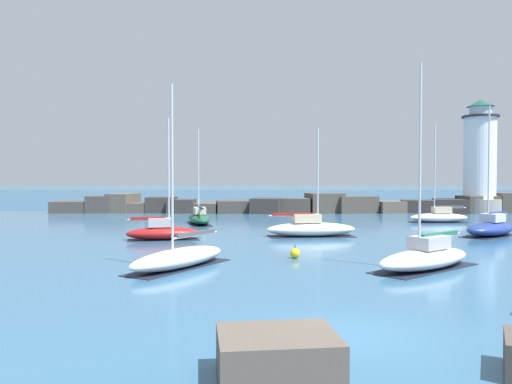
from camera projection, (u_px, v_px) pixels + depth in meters
The scene contains 13 objects.
ground_plane at pixel (347, 335), 14.44m from camera, with size 600.00×600.00×0.00m, color #336084.
open_sea_beyond at pixel (271, 196), 124.92m from camera, with size 400.00×116.00×0.01m.
breakwater_jetty at pixel (289, 205), 64.91m from camera, with size 61.41×7.00×2.59m.
lighthouse at pixel (480, 164), 64.13m from camera, with size 5.34×5.34×14.55m.
sailboat_moored_0 at pixel (179, 257), 25.26m from camera, with size 5.11×6.86×9.19m.
sailboat_moored_2 at pixel (311, 228), 38.57m from camera, with size 7.17×3.12×8.36m.
sailboat_moored_3 at pixel (199, 218), 48.90m from camera, with size 3.41×6.88×9.35m.
sailboat_moored_4 at pixel (491, 228), 38.80m from camera, with size 5.94×5.47×10.08m.
sailboat_moored_5 at pixel (439, 216), 50.57m from camera, with size 5.99×2.16×10.00m.
sailboat_moored_6 at pixel (425, 257), 24.94m from camera, with size 6.72×6.13×10.17m.
sailboat_moored_8 at pixel (163, 232), 36.46m from camera, with size 5.64×2.97×8.88m.
mooring_buoy_orange_near at pixel (295, 253), 28.16m from camera, with size 0.56×0.56×0.76m.
mooring_buoy_far_side at pixel (317, 222), 46.64m from camera, with size 0.74×0.74×0.94m.
Camera 1 is at (-2.50, -14.34, 4.56)m, focal length 35.00 mm.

